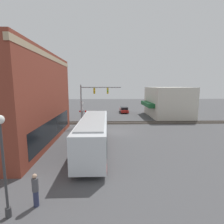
{
  "coord_description": "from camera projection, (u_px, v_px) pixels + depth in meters",
  "views": [
    {
      "loc": [
        -23.71,
        1.49,
        6.42
      ],
      "look_at": [
        3.76,
        0.69,
        2.25
      ],
      "focal_mm": 28.0,
      "sensor_mm": 36.0,
      "label": 1
    }
  ],
  "objects": [
    {
      "name": "ground_plane",
      "position": [
        118.0,
        132.0,
        24.44
      ],
      "size": [
        120.0,
        120.0,
        0.0
      ],
      "primitive_type": "plane",
      "color": "#4C4C4F"
    },
    {
      "name": "brick_building",
      "position": [
        5.0,
        99.0,
        19.16
      ],
      "size": [
        16.21,
        10.52,
        9.98
      ],
      "color": "brown",
      "rests_on": "ground"
    },
    {
      "name": "shop_building",
      "position": [
        167.0,
        102.0,
        36.42
      ],
      "size": [
        11.09,
        8.51,
        6.06
      ],
      "color": "beige",
      "rests_on": "ground"
    },
    {
      "name": "city_bus",
      "position": [
        94.0,
        133.0,
        17.13
      ],
      "size": [
        11.72,
        2.59,
        3.28
      ],
      "color": "silver",
      "rests_on": "ground"
    },
    {
      "name": "traffic_signal_gantry",
      "position": [
        92.0,
        97.0,
        27.15
      ],
      "size": [
        0.42,
        6.31,
        6.55
      ],
      "color": "gray",
      "rests_on": "ground"
    },
    {
      "name": "crossing_signal",
      "position": [
        83.0,
        111.0,
        28.26
      ],
      "size": [
        1.41,
        1.18,
        3.81
      ],
      "color": "gray",
      "rests_on": "ground"
    },
    {
      "name": "streetlamp",
      "position": [
        3.0,
        158.0,
        8.16
      ],
      "size": [
        0.44,
        0.44,
        5.12
      ],
      "color": "#38383A",
      "rests_on": "ground"
    },
    {
      "name": "rail_track_near",
      "position": [
        116.0,
        123.0,
        30.37
      ],
      "size": [
        2.6,
        60.0,
        0.15
      ],
      "color": "#332D28",
      "rests_on": "ground"
    },
    {
      "name": "parked_car_black",
      "position": [
        100.0,
        115.0,
        34.59
      ],
      "size": [
        4.23,
        1.82,
        1.36
      ],
      "color": "black",
      "rests_on": "ground"
    },
    {
      "name": "parked_car_red",
      "position": [
        124.0,
        110.0,
        41.84
      ],
      "size": [
        4.8,
        1.82,
        1.4
      ],
      "color": "#B21E19",
      "rests_on": "ground"
    },
    {
      "name": "pedestrian_at_crossing",
      "position": [
        91.0,
        120.0,
        28.24
      ],
      "size": [
        0.34,
        0.34,
        1.7
      ],
      "color": "#2D3351",
      "rests_on": "ground"
    },
    {
      "name": "pedestrian_by_lamp",
      "position": [
        35.0,
        190.0,
        9.26
      ],
      "size": [
        0.34,
        0.34,
        1.85
      ],
      "color": "#2D3351",
      "rests_on": "ground"
    }
  ]
}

